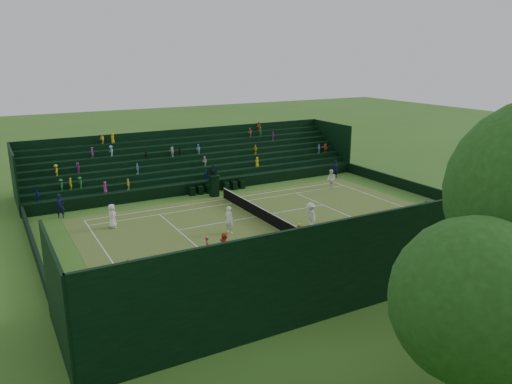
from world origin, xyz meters
TOP-DOWN VIEW (x-y plane):
  - ground at (0.00, 0.00)m, footprint 160.00×160.00m
  - court_surface at (0.00, 0.00)m, footprint 12.97×26.77m
  - perimeter_wall_north at (0.00, 15.88)m, footprint 17.17×0.20m
  - perimeter_wall_south at (0.00, -15.88)m, footprint 17.17×0.20m
  - perimeter_wall_east at (8.48, 0.00)m, footprint 0.20×31.77m
  - perimeter_wall_west at (-8.48, 0.00)m, footprint 0.20×31.77m
  - north_grandstand at (12.66, 0.00)m, footprint 6.60×32.00m
  - south_grandstand at (-12.66, 0.00)m, footprint 6.60×32.00m
  - tennis_net at (0.00, 0.00)m, footprint 11.67×0.10m
  - umpire_chair at (-6.88, -0.46)m, footprint 0.90×0.90m
  - courtside_chairs at (-8.01, 0.41)m, footprint 0.49×5.46m
  - player_near_west at (-2.88, -10.33)m, footprint 0.87×0.57m
  - player_near_east at (2.18, -3.37)m, footprint 0.84×0.72m
  - player_far_west at (-4.09, 10.32)m, footprint 0.86×0.67m
  - player_far_east at (4.00, 2.31)m, footprint 1.20×0.69m
  - line_judge_north at (-7.15, 13.19)m, footprint 0.62×0.75m
  - line_judge_south at (-7.08, -13.30)m, footprint 0.60×0.78m

SIDE VIEW (x-z plane):
  - ground at x=0.00m, z-range 0.00..0.00m
  - court_surface at x=0.00m, z-range 0.00..0.01m
  - courtside_chairs at x=-8.01m, z-range -0.13..0.94m
  - perimeter_wall_north at x=0.00m, z-range 0.00..1.00m
  - perimeter_wall_south at x=0.00m, z-range 0.00..1.00m
  - perimeter_wall_east at x=8.48m, z-range 0.00..1.00m
  - perimeter_wall_west at x=-8.48m, z-range 0.00..1.00m
  - tennis_net at x=0.00m, z-range 0.00..1.06m
  - line_judge_north at x=-7.15m, z-range 0.00..1.76m
  - player_far_west at x=-4.09m, z-range 0.00..1.76m
  - player_near_west at x=-2.88m, z-range 0.00..1.78m
  - player_far_east at x=4.00m, z-range 0.00..1.86m
  - line_judge_south at x=-7.08m, z-range 0.00..1.89m
  - player_near_east at x=2.18m, z-range 0.00..1.95m
  - umpire_chair at x=-6.88m, z-range -0.21..2.63m
  - north_grandstand at x=12.66m, z-range -0.90..4.00m
  - south_grandstand at x=-12.66m, z-range -0.90..4.00m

